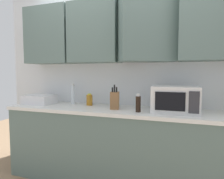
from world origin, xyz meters
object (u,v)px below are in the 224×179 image
(bottle_clear_tall, at_px, (73,94))
(bottle_soy_dark, at_px, (138,103))
(microwave, at_px, (176,99))
(dish_rack, at_px, (40,99))
(knife_block, at_px, (115,100))
(bottle_amber_vinegar, at_px, (89,100))

(bottle_clear_tall, height_order, bottle_soy_dark, bottle_clear_tall)
(microwave, height_order, dish_rack, microwave)
(microwave, bearing_deg, knife_block, -178.45)
(bottle_clear_tall, relative_size, bottle_soy_dark, 1.39)
(knife_block, distance_m, bottle_soy_dark, 0.31)
(dish_rack, xyz_separation_m, bottle_soy_dark, (1.39, -0.13, 0.03))
(knife_block, distance_m, bottle_clear_tall, 0.68)
(bottle_amber_vinegar, bearing_deg, knife_block, -20.49)
(microwave, distance_m, dish_rack, 1.77)
(microwave, relative_size, knife_block, 1.69)
(microwave, bearing_deg, bottle_soy_dark, -163.25)
(bottle_clear_tall, bearing_deg, bottle_amber_vinegar, -6.71)
(dish_rack, relative_size, bottle_clear_tall, 1.38)
(microwave, height_order, bottle_amber_vinegar, microwave)
(dish_rack, relative_size, bottle_amber_vinegar, 2.50)
(microwave, bearing_deg, bottle_clear_tall, 173.15)
(bottle_clear_tall, bearing_deg, knife_block, -15.24)
(knife_block, relative_size, bottle_clear_tall, 1.03)
(dish_rack, relative_size, knife_block, 1.34)
(microwave, height_order, bottle_clear_tall, microwave)
(dish_rack, distance_m, bottle_soy_dark, 1.39)
(dish_rack, relative_size, bottle_soy_dark, 1.91)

